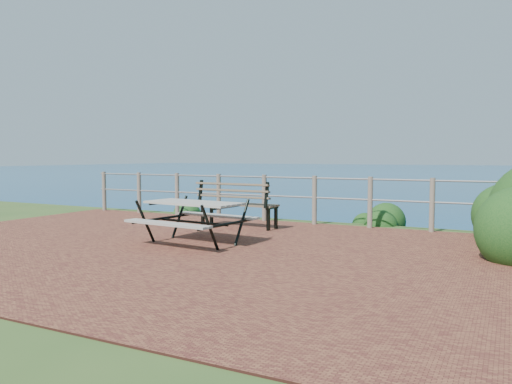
{
  "coord_description": "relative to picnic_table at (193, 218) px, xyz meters",
  "views": [
    {
      "loc": [
        4.72,
        -6.28,
        1.42
      ],
      "look_at": [
        0.49,
        1.99,
        0.75
      ],
      "focal_mm": 35.0,
      "sensor_mm": 36.0,
      "label": 1
    }
  ],
  "objects": [
    {
      "name": "ground",
      "position": [
        -0.22,
        -0.32,
        -0.43
      ],
      "size": [
        10.0,
        7.0,
        0.12
      ],
      "primitive_type": "cube",
      "color": "#5F2A21",
      "rests_on": "ground"
    },
    {
      "name": "ocean",
      "position": [
        -0.22,
        199.68,
        -0.43
      ],
      "size": [
        1200.0,
        1200.0,
        0.0
      ],
      "primitive_type": "plane",
      "color": "#165C86",
      "rests_on": "ground"
    },
    {
      "name": "safety_railing",
      "position": [
        -0.22,
        3.03,
        0.14
      ],
      "size": [
        9.4,
        0.1,
        1.0
      ],
      "color": "#6B5B4C",
      "rests_on": "ground"
    },
    {
      "name": "picnic_table",
      "position": [
        0.0,
        0.0,
        0.0
      ],
      "size": [
        1.65,
        1.37,
        0.67
      ],
      "rotation": [
        0.0,
        0.0,
        -0.11
      ],
      "color": "gray",
      "rests_on": "ground"
    },
    {
      "name": "park_bench",
      "position": [
        -0.28,
        1.98,
        0.18
      ],
      "size": [
        1.65,
        0.49,
        0.92
      ],
      "rotation": [
        0.0,
        0.0,
        -0.05
      ],
      "color": "brown",
      "rests_on": "ground"
    },
    {
      "name": "shrub_right_edge",
      "position": [
        4.56,
        2.97,
        -0.43
      ],
      "size": [
        1.14,
        1.14,
        1.63
      ],
      "primitive_type": "ellipsoid",
      "color": "#123B15",
      "rests_on": "ground"
    },
    {
      "name": "shrub_lip_west",
      "position": [
        -2.84,
        3.65,
        -0.43
      ],
      "size": [
        0.73,
        0.73,
        0.46
      ],
      "primitive_type": "ellipsoid",
      "color": "#1D491B",
      "rests_on": "ground"
    },
    {
      "name": "shrub_lip_east",
      "position": [
        1.93,
        3.92,
        -0.43
      ],
      "size": [
        0.83,
        0.83,
        0.59
      ],
      "primitive_type": "ellipsoid",
      "color": "#123B15",
      "rests_on": "ground"
    }
  ]
}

